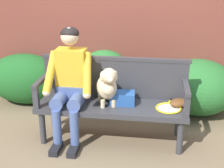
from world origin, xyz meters
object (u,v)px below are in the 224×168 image
(garden_bench, at_px, (112,109))
(dog_on_bench, at_px, (107,86))
(sports_bag, at_px, (122,98))
(person_seated, at_px, (70,81))
(baseball_glove, at_px, (179,103))
(tennis_racket, at_px, (169,107))

(garden_bench, bearing_deg, dog_on_bench, -152.79)
(dog_on_bench, height_order, sports_bag, dog_on_bench)
(garden_bench, height_order, sports_bag, sports_bag)
(sports_bag, bearing_deg, dog_on_bench, -159.25)
(garden_bench, relative_size, person_seated, 1.30)
(baseball_glove, bearing_deg, tennis_racket, 179.17)
(garden_bench, distance_m, tennis_racket, 0.65)
(person_seated, height_order, sports_bag, person_seated)
(garden_bench, distance_m, person_seated, 0.58)
(tennis_racket, height_order, sports_bag, sports_bag)
(person_seated, distance_m, tennis_racket, 1.16)
(baseball_glove, xyz_separation_m, sports_bag, (-0.64, -0.01, 0.03))
(person_seated, bearing_deg, dog_on_bench, -1.14)
(person_seated, distance_m, sports_bag, 0.63)
(tennis_racket, bearing_deg, sports_bag, 175.05)
(garden_bench, xyz_separation_m, baseball_glove, (0.76, 0.05, 0.10))
(garden_bench, distance_m, baseball_glove, 0.77)
(person_seated, xyz_separation_m, tennis_racket, (1.13, 0.01, -0.26))
(dog_on_bench, relative_size, baseball_glove, 2.17)
(person_seated, height_order, baseball_glove, person_seated)
(dog_on_bench, bearing_deg, baseball_glove, 5.31)
(tennis_racket, distance_m, sports_bag, 0.54)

